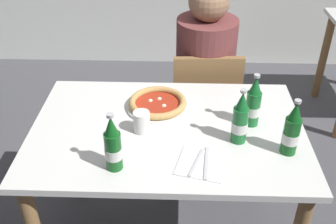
{
  "coord_description": "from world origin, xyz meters",
  "views": [
    {
      "loc": [
        0.05,
        -1.42,
        1.78
      ],
      "look_at": [
        0.0,
        0.05,
        0.8
      ],
      "focal_mm": 42.79,
      "sensor_mm": 36.0,
      "label": 1
    }
  ],
  "objects": [
    {
      "name": "chair_behind_table",
      "position": [
        0.2,
        0.61,
        0.48
      ],
      "size": [
        0.42,
        0.42,
        0.85
      ],
      "rotation": [
        0.0,
        0.0,
        3.19
      ],
      "color": "olive",
      "rests_on": "ground_plane"
    },
    {
      "name": "diner_seated",
      "position": [
        0.2,
        0.66,
        0.58
      ],
      "size": [
        0.34,
        0.34,
        1.21
      ],
      "color": "#2D3342",
      "rests_on": "ground_plane"
    },
    {
      "name": "beer_bottle_left",
      "position": [
        0.37,
        0.04,
        0.85
      ],
      "size": [
        0.07,
        0.07,
        0.25
      ],
      "color": "#196B2D",
      "rests_on": "dining_table_main"
    },
    {
      "name": "napkin_with_cutlery",
      "position": [
        0.14,
        -0.24,
        0.75
      ],
      "size": [
        0.22,
        0.22,
        0.01
      ],
      "color": "white",
      "rests_on": "dining_table_main"
    },
    {
      "name": "beer_bottle_extra",
      "position": [
        0.3,
        -0.08,
        0.85
      ],
      "size": [
        0.07,
        0.07,
        0.25
      ],
      "color": "#196B2D",
      "rests_on": "dining_table_main"
    },
    {
      "name": "paper_cup",
      "position": [
        -0.11,
        -0.03,
        0.8
      ],
      "size": [
        0.07,
        0.07,
        0.09
      ],
      "primitive_type": "cylinder",
      "color": "white",
      "rests_on": "dining_table_main"
    },
    {
      "name": "pizza_margherita_near",
      "position": [
        -0.05,
        0.16,
        0.77
      ],
      "size": [
        0.29,
        0.29,
        0.04
      ],
      "color": "white",
      "rests_on": "dining_table_main"
    },
    {
      "name": "beer_bottle_center",
      "position": [
        0.49,
        -0.15,
        0.85
      ],
      "size": [
        0.07,
        0.07,
        0.25
      ],
      "color": "#14591E",
      "rests_on": "dining_table_main"
    },
    {
      "name": "beer_bottle_right",
      "position": [
        -0.19,
        -0.27,
        0.85
      ],
      "size": [
        0.07,
        0.07,
        0.25
      ],
      "color": "#14591E",
      "rests_on": "dining_table_main"
    },
    {
      "name": "dining_table_main",
      "position": [
        0.0,
        0.0,
        0.64
      ],
      "size": [
        1.2,
        0.8,
        0.75
      ],
      "color": "silver",
      "rests_on": "ground_plane"
    }
  ]
}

